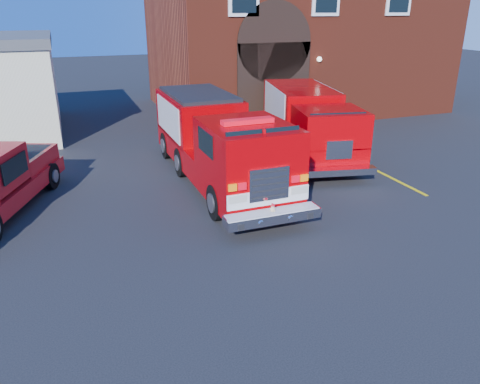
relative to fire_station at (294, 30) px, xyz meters
name	(u,v)px	position (x,y,z in m)	size (l,w,h in m)	color
ground	(225,221)	(-8.99, -13.98, -4.25)	(100.00, 100.00, 0.00)	black
parking_stripe_near	(396,180)	(-2.49, -12.98, -4.25)	(0.12, 3.00, 0.01)	#DABA0B
parking_stripe_mid	(347,156)	(-2.49, -9.98, -4.25)	(0.12, 3.00, 0.01)	#DABA0B
parking_stripe_far	(311,138)	(-2.49, -6.98, -4.25)	(0.12, 3.00, 0.01)	#DABA0B
fire_station	(294,30)	(0.00, 0.00, 0.00)	(15.20, 10.20, 8.45)	maroon
fire_engine	(217,141)	(-8.16, -10.86, -2.87)	(2.54, 8.71, 2.68)	black
secondary_truck	(308,120)	(-3.75, -8.94, -2.93)	(3.85, 7.83, 2.44)	black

